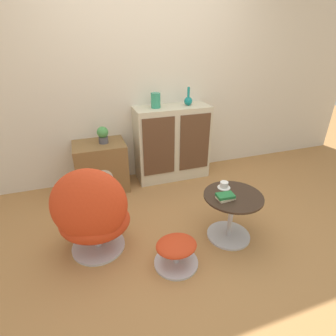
% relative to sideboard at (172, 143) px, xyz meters
% --- Properties ---
extents(ground_plane, '(12.00, 12.00, 0.00)m').
position_rel_sideboard_xyz_m(ground_plane, '(-0.28, -1.30, -0.48)').
color(ground_plane, '#A87542').
extents(wall_back, '(6.40, 0.06, 2.60)m').
position_rel_sideboard_xyz_m(wall_back, '(-0.28, 0.22, 0.82)').
color(wall_back, beige).
rests_on(wall_back, ground_plane).
extents(sideboard, '(0.94, 0.39, 0.95)m').
position_rel_sideboard_xyz_m(sideboard, '(0.00, 0.00, 0.00)').
color(sideboard, beige).
rests_on(sideboard, ground_plane).
extents(tv_console, '(0.60, 0.46, 0.60)m').
position_rel_sideboard_xyz_m(tv_console, '(-0.93, -0.03, -0.18)').
color(tv_console, brown).
rests_on(tv_console, ground_plane).
extents(egg_chair, '(0.71, 0.68, 0.85)m').
position_rel_sideboard_xyz_m(egg_chair, '(-1.11, -1.14, -0.07)').
color(egg_chair, '#B7B7BC').
rests_on(egg_chair, ground_plane).
extents(ottoman, '(0.37, 0.37, 0.24)m').
position_rel_sideboard_xyz_m(ottoman, '(-0.50, -1.50, -0.33)').
color(ottoman, '#B7B7BC').
rests_on(ottoman, ground_plane).
extents(coffee_table, '(0.53, 0.53, 0.46)m').
position_rel_sideboard_xyz_m(coffee_table, '(0.10, -1.34, -0.21)').
color(coffee_table, '#B7B7BC').
rests_on(coffee_table, ground_plane).
extents(vase_leftmost, '(0.11, 0.11, 0.18)m').
position_rel_sideboard_xyz_m(vase_leftmost, '(-0.21, 0.00, 0.56)').
color(vase_leftmost, '#2D8E6B').
rests_on(vase_leftmost, sideboard).
extents(vase_inner_left, '(0.10, 0.10, 0.22)m').
position_rel_sideboard_xyz_m(vase_inner_left, '(0.21, 0.00, 0.54)').
color(vase_inner_left, '#147A75').
rests_on(vase_inner_left, sideboard).
extents(potted_plant, '(0.13, 0.13, 0.20)m').
position_rel_sideboard_xyz_m(potted_plant, '(-0.87, -0.03, 0.23)').
color(potted_plant, '#4C4C51').
rests_on(potted_plant, tv_console).
extents(teacup, '(0.12, 0.12, 0.06)m').
position_rel_sideboard_xyz_m(teacup, '(0.09, -1.20, 0.01)').
color(teacup, white).
rests_on(teacup, coffee_table).
extents(book_stack, '(0.16, 0.11, 0.05)m').
position_rel_sideboard_xyz_m(book_stack, '(0.00, -1.37, 0.01)').
color(book_stack, beige).
rests_on(book_stack, coffee_table).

